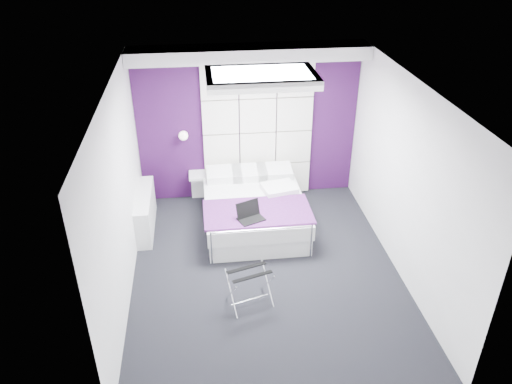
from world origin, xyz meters
TOP-DOWN VIEW (x-y plane):
  - floor at (0.00, 0.00)m, footprint 4.40×4.40m
  - ceiling at (0.00, 0.00)m, footprint 4.40×4.40m
  - wall_back at (0.00, 2.20)m, footprint 3.60×0.00m
  - wall_left at (-1.80, 0.00)m, footprint 0.00×4.40m
  - wall_right at (1.80, 0.00)m, footprint 0.00×4.40m
  - accent_wall at (0.00, 2.19)m, footprint 3.58×0.02m
  - soffit at (0.00, 1.95)m, footprint 3.58×0.50m
  - headboard at (0.15, 2.14)m, footprint 1.80×0.08m
  - skylight at (0.00, 0.60)m, footprint 1.36×0.86m
  - wall_lamp at (-1.05, 2.06)m, footprint 0.15×0.15m
  - radiator at (-1.69, 1.30)m, footprint 0.22×1.20m
  - bed at (-0.03, 1.20)m, footprint 1.56×1.88m
  - nightstand at (-0.80, 2.02)m, footprint 0.41×0.32m
  - luggage_rack at (-0.29, -0.59)m, footprint 0.51×0.38m
  - laptop at (-0.15, 0.57)m, footprint 0.35×0.25m

SIDE VIEW (x-z plane):
  - floor at x=0.00m, z-range 0.00..0.00m
  - luggage_rack at x=-0.29m, z-range 0.00..0.50m
  - bed at x=-0.03m, z-range -0.05..0.61m
  - radiator at x=-1.69m, z-range 0.00..0.60m
  - nightstand at x=-0.80m, z-range 0.48..0.52m
  - laptop at x=-0.15m, z-range 0.46..0.71m
  - headboard at x=0.15m, z-range 0.02..2.32m
  - wall_lamp at x=-1.05m, z-range 1.15..1.29m
  - wall_left at x=-1.80m, z-range -0.90..3.50m
  - wall_right at x=1.80m, z-range -0.90..3.50m
  - accent_wall at x=0.00m, z-range 0.01..2.59m
  - wall_back at x=0.00m, z-range -0.50..3.10m
  - soffit at x=0.00m, z-range 2.40..2.60m
  - skylight at x=0.00m, z-range 2.49..2.61m
  - ceiling at x=0.00m, z-range 2.60..2.60m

